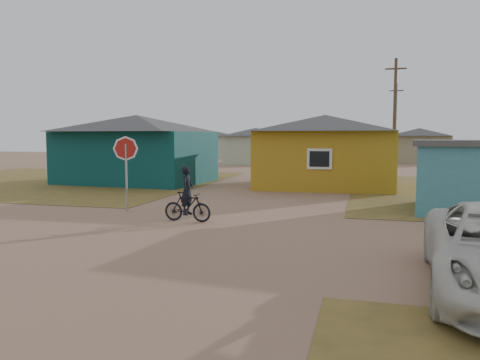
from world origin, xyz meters
name	(u,v)px	position (x,y,z in m)	size (l,w,h in m)	color
ground	(188,236)	(0.00, 0.00, 0.00)	(120.00, 120.00, 0.00)	#976E57
grass_nw	(53,181)	(-14.00, 13.00, 0.01)	(20.00, 18.00, 0.00)	olive
house_teal	(137,148)	(-8.50, 13.50, 2.05)	(8.93, 7.08, 4.00)	#0A393A
house_yellow	(325,150)	(2.50, 14.00, 2.00)	(7.72, 6.76, 3.90)	#B0831B
house_pale_west	(256,145)	(-6.00, 34.00, 1.86)	(7.04, 6.15, 3.60)	#ACB99F
house_beige_east	(419,145)	(10.00, 40.00, 1.86)	(6.95, 6.05, 3.60)	gray
house_pale_north	(217,144)	(-14.00, 46.00, 1.75)	(6.28, 5.81, 3.40)	#ACB99F
utility_pole_near	(394,116)	(6.50, 22.00, 4.14)	(1.40, 0.20, 8.00)	brown
utility_pole_far	(395,122)	(7.50, 38.00, 4.14)	(1.40, 0.20, 8.00)	brown
stop_sign	(126,157)	(-3.78, 3.53, 1.99)	(0.90, 0.08, 2.74)	gray
cyclist	(187,201)	(-0.85, 2.12, 0.66)	(1.61, 0.59, 1.80)	black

